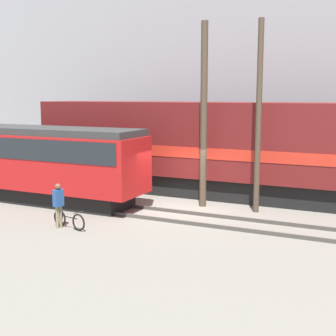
{
  "coord_description": "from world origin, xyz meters",
  "views": [
    {
      "loc": [
        7.86,
        -17.58,
        4.8
      ],
      "look_at": [
        -0.41,
        -0.25,
        1.8
      ],
      "focal_mm": 50.0,
      "sensor_mm": 36.0,
      "label": 1
    }
  ],
  "objects_px": {
    "bicycle": "(69,220)",
    "utility_pole_center": "(259,118)",
    "streetcar": "(28,158)",
    "person": "(58,201)",
    "utility_pole_left": "(204,116)",
    "freight_locomotive": "(245,148)"
  },
  "relations": [
    {
      "from": "streetcar",
      "to": "bicycle",
      "type": "distance_m",
      "value": 5.69
    },
    {
      "from": "freight_locomotive",
      "to": "utility_pole_center",
      "type": "height_order",
      "value": "utility_pole_center"
    },
    {
      "from": "streetcar",
      "to": "person",
      "type": "xyz_separation_m",
      "value": [
        4.14,
        -3.1,
        -0.95
      ]
    },
    {
      "from": "bicycle",
      "to": "utility_pole_left",
      "type": "distance_m",
      "value": 7.16
    },
    {
      "from": "person",
      "to": "utility_pole_left",
      "type": "distance_m",
      "value": 7.08
    },
    {
      "from": "freight_locomotive",
      "to": "utility_pole_left",
      "type": "relative_size",
      "value": 2.68
    },
    {
      "from": "streetcar",
      "to": "utility_pole_left",
      "type": "relative_size",
      "value": 1.46
    },
    {
      "from": "bicycle",
      "to": "utility_pole_center",
      "type": "relative_size",
      "value": 0.21
    },
    {
      "from": "person",
      "to": "utility_pole_left",
      "type": "bearing_deg",
      "value": 57.03
    },
    {
      "from": "freight_locomotive",
      "to": "bicycle",
      "type": "relative_size",
      "value": 13.03
    },
    {
      "from": "utility_pole_center",
      "to": "person",
      "type": "bearing_deg",
      "value": -137.36
    },
    {
      "from": "streetcar",
      "to": "utility_pole_left",
      "type": "distance_m",
      "value": 8.23
    },
    {
      "from": "utility_pole_left",
      "to": "utility_pole_center",
      "type": "relative_size",
      "value": 1.01
    },
    {
      "from": "bicycle",
      "to": "utility_pole_center",
      "type": "distance_m",
      "value": 8.45
    },
    {
      "from": "freight_locomotive",
      "to": "bicycle",
      "type": "height_order",
      "value": "freight_locomotive"
    },
    {
      "from": "utility_pole_left",
      "to": "utility_pole_center",
      "type": "distance_m",
      "value": 2.37
    },
    {
      "from": "streetcar",
      "to": "person",
      "type": "height_order",
      "value": "streetcar"
    },
    {
      "from": "freight_locomotive",
      "to": "utility_pole_left",
      "type": "distance_m",
      "value": 3.02
    },
    {
      "from": "freight_locomotive",
      "to": "streetcar",
      "type": "bearing_deg",
      "value": -152.31
    },
    {
      "from": "freight_locomotive",
      "to": "utility_pole_center",
      "type": "xyz_separation_m",
      "value": [
        1.21,
        -2.31,
        1.54
      ]
    },
    {
      "from": "streetcar",
      "to": "utility_pole_center",
      "type": "distance_m",
      "value": 10.46
    },
    {
      "from": "utility_pole_center",
      "to": "bicycle",
      "type": "bearing_deg",
      "value": -135.76
    }
  ]
}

